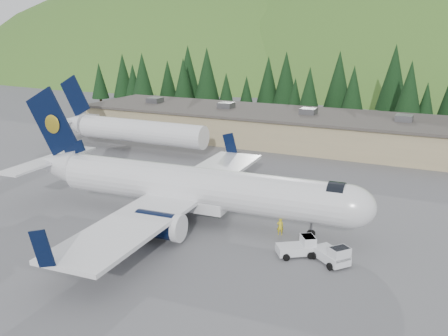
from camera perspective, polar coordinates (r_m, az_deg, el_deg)
ground at (r=50.93m, az=-2.95°, el=-5.99°), size 600.00×600.00×0.00m
airliner at (r=50.24m, az=-4.16°, el=-2.20°), size 38.41×36.02×12.75m
second_airliner at (r=80.92m, az=-11.08°, el=4.38°), size 27.50×11.00×10.05m
baggage_tug_a at (r=43.63m, az=8.59°, el=-8.91°), size 3.54×3.15×1.70m
baggage_tug_b at (r=42.61m, az=12.36°, el=-9.69°), size 3.64×3.38×1.78m
terminal_building at (r=85.73m, az=6.31°, el=4.73°), size 71.00×17.00×6.10m
ramp_worker at (r=47.39m, az=6.43°, el=-6.66°), size 0.73×0.60×1.71m
tree_line at (r=107.83m, az=8.84°, el=9.46°), size 113.54×18.18×14.51m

